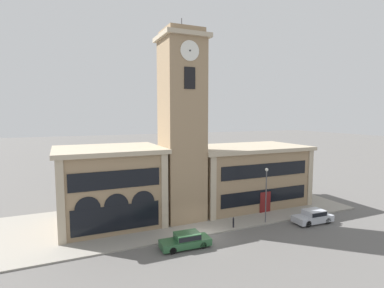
{
  "coord_description": "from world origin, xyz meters",
  "views": [
    {
      "loc": [
        -12.28,
        -25.19,
        11.83
      ],
      "look_at": [
        0.27,
        3.28,
        8.74
      ],
      "focal_mm": 28.0,
      "sensor_mm": 36.0,
      "label": 1
    }
  ],
  "objects_px": {
    "parked_car_near": "(186,240)",
    "bollard": "(233,222)",
    "parked_car_mid": "(313,216)",
    "street_lamp": "(266,187)"
  },
  "relations": [
    {
      "from": "parked_car_near",
      "to": "bollard",
      "type": "relative_size",
      "value": 4.31
    },
    {
      "from": "parked_car_near",
      "to": "parked_car_mid",
      "type": "height_order",
      "value": "parked_car_mid"
    },
    {
      "from": "parked_car_mid",
      "to": "bollard",
      "type": "relative_size",
      "value": 4.18
    },
    {
      "from": "parked_car_mid",
      "to": "parked_car_near",
      "type": "bearing_deg",
      "value": 2.22
    },
    {
      "from": "parked_car_near",
      "to": "bollard",
      "type": "height_order",
      "value": "parked_car_near"
    },
    {
      "from": "street_lamp",
      "to": "bollard",
      "type": "xyz_separation_m",
      "value": [
        -3.96,
        0.15,
        -3.39
      ]
    },
    {
      "from": "parked_car_near",
      "to": "street_lamp",
      "type": "distance_m",
      "value": 10.86
    },
    {
      "from": "parked_car_mid",
      "to": "street_lamp",
      "type": "height_order",
      "value": "street_lamp"
    },
    {
      "from": "street_lamp",
      "to": "bollard",
      "type": "distance_m",
      "value": 5.21
    },
    {
      "from": "parked_car_mid",
      "to": "bollard",
      "type": "xyz_separation_m",
      "value": [
        -8.85,
        2.08,
        -0.09
      ]
    }
  ]
}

